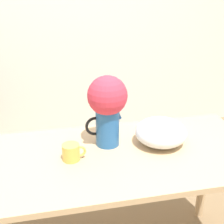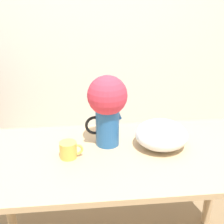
# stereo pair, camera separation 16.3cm
# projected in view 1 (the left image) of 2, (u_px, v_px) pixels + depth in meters

# --- Properties ---
(wall_back) EXTENTS (8.00, 0.05, 2.60)m
(wall_back) POSITION_uv_depth(u_px,v_px,m) (73.00, 12.00, 3.07)
(wall_back) COLOR silver
(wall_back) RESTS_ON ground_plane
(table) EXTENTS (1.47, 0.72, 0.78)m
(table) POSITION_uv_depth(u_px,v_px,m) (121.00, 172.00, 1.66)
(table) COLOR tan
(table) RESTS_ON ground_plane
(flower_vase) EXTENTS (0.22, 0.21, 0.39)m
(flower_vase) POSITION_uv_depth(u_px,v_px,m) (107.00, 104.00, 1.61)
(flower_vase) COLOR #235B9E
(flower_vase) RESTS_ON table
(coffee_mug) EXTENTS (0.12, 0.09, 0.09)m
(coffee_mug) POSITION_uv_depth(u_px,v_px,m) (72.00, 152.00, 1.54)
(coffee_mug) COLOR gold
(coffee_mug) RESTS_ON table
(white_bowl) EXTENTS (0.28, 0.28, 0.14)m
(white_bowl) POSITION_uv_depth(u_px,v_px,m) (161.00, 132.00, 1.68)
(white_bowl) COLOR silver
(white_bowl) RESTS_ON table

